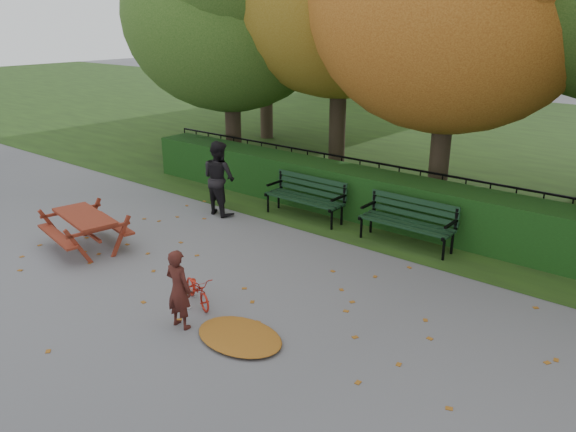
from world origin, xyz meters
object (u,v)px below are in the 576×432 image
Objects in this scene: child at (179,289)px; bench_right at (409,218)px; bench_left at (307,194)px; bicycle at (198,289)px; picnic_table at (85,223)px; adult at (219,178)px.

bench_right is at bearing -106.14° from child.
bench_left reaches higher than bicycle.
picnic_table is at bearing -118.28° from bench_left.
bench_left is 1.92m from adult.
bicycle is (2.69, -3.10, -0.57)m from adult.
bench_left is 2.40m from bench_right.
bench_left is 4.89m from child.
bicycle is at bearing -75.36° from bench_left.
picnic_table reaches higher than bicycle.
adult reaches higher than child.
adult reaches higher than bench_left.
bench_left is at bearing -143.29° from adult.
bench_left is at bearing 35.96° from bicycle.
picnic_table is 3.58m from child.
picnic_table is at bearing -138.91° from bench_right.
child reaches higher than bench_right.
bench_left is 1.03× the size of picnic_table.
bicycle is at bearing -108.04° from bench_right.
bench_left is 4.24m from bicycle.
bench_left reaches higher than picnic_table.
bench_right is 1.03× the size of picnic_table.
bench_right is at bearing 51.99° from picnic_table.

